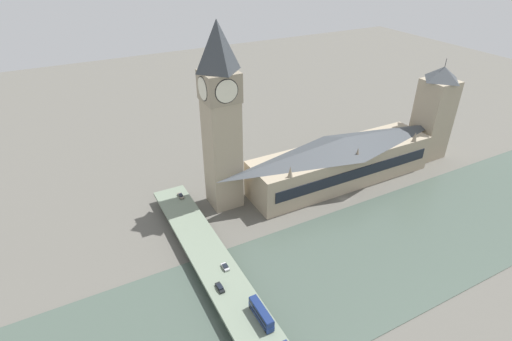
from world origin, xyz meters
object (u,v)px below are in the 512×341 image
road_bridge (237,303)px  car_northbound_lead (181,196)px  parliament_hall (342,160)px  clock_tower (221,116)px  double_decker_bus_rear (261,313)px  car_northbound_mid (225,267)px  car_southbound_mid (220,287)px  victoria_tower (434,113)px

road_bridge → car_northbound_lead: size_ratio=31.60×
parliament_hall → car_northbound_lead: size_ratio=20.33×
road_bridge → clock_tower: bearing=-20.2°
road_bridge → double_decker_bus_rear: (-9.75, -3.37, 3.50)m
clock_tower → car_northbound_mid: clock_tower is taller
car_northbound_mid → double_decker_bus_rear: bearing=-177.9°
double_decker_bus_rear → car_southbound_mid: 18.01m
parliament_hall → victoria_tower: victoria_tower is taller
car_northbound_lead → car_southbound_mid: (-57.46, 5.89, 0.07)m
double_decker_bus_rear → car_northbound_lead: bearing=0.3°
victoria_tower → double_decker_bus_rear: size_ratio=4.52×
clock_tower → car_northbound_lead: (6.03, 18.53, -36.83)m
parliament_hall → car_northbound_mid: (-33.74, 76.80, -6.04)m
parliament_hall → car_southbound_mid: size_ratio=20.30×
car_northbound_lead → road_bridge: bearing=177.4°
clock_tower → victoria_tower: (-9.71, -116.67, -17.89)m
victoria_tower → car_northbound_mid: size_ratio=13.74×
road_bridge → victoria_tower: bearing=-70.6°
victoria_tower → car_northbound_lead: 137.43m
car_southbound_mid → road_bridge: bearing=-157.4°
double_decker_bus_rear → car_northbound_mid: (24.69, 0.89, -1.84)m
car_northbound_mid → car_southbound_mid: size_ratio=0.83×
car_southbound_mid → victoria_tower: bearing=-73.5°
double_decker_bus_rear → car_southbound_mid: size_ratio=2.54×
double_decker_bus_rear → car_southbound_mid: double_decker_bus_rear is taller
victoria_tower → car_southbound_mid: victoria_tower is taller
clock_tower → victoria_tower: bearing=-94.8°
victoria_tower → road_bridge: (-48.75, 138.16, -20.56)m
victoria_tower → car_northbound_lead: (15.74, 135.20, -18.93)m
clock_tower → car_northbound_mid: size_ratio=20.56×
clock_tower → double_decker_bus_rear: clock_tower is taller
car_northbound_lead → double_decker_bus_rear: bearing=-179.7°
clock_tower → road_bridge: bearing=159.8°
parliament_hall → clock_tower: bearing=80.4°
double_decker_bus_rear → car_northbound_mid: 24.78m
parliament_hall → double_decker_bus_rear: parliament_hall is taller
road_bridge → car_southbound_mid: car_southbound_mid is taller
victoria_tower → car_southbound_mid: 148.33m
road_bridge → double_decker_bus_rear: size_ratio=12.44×
parliament_hall → road_bridge: (-48.69, 79.29, -7.70)m
double_decker_bus_rear → car_southbound_mid: (16.77, 6.30, -1.81)m
clock_tower → victoria_tower: size_ratio=1.50×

